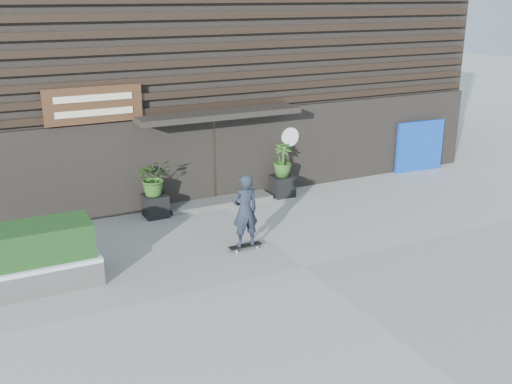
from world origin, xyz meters
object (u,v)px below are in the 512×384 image
blue_tarp (420,146)px  skateboarder (245,211)px  planter_pot_right (282,186)px  planter_pot_left (155,206)px  raised_bed (9,279)px

blue_tarp → skateboarder: bearing=-154.3°
planter_pot_right → skateboarder: 4.02m
planter_pot_right → blue_tarp: 5.34m
planter_pot_left → blue_tarp: 9.13m
planter_pot_right → blue_tarp: (5.31, 0.30, 0.53)m
blue_tarp → skateboarder: size_ratio=0.99×
planter_pot_right → blue_tarp: bearing=3.2°
raised_bed → skateboarder: bearing=-2.8°
planter_pot_right → raised_bed: (-7.65, -2.74, -0.05)m
skateboarder → planter_pot_left: bearing=111.7°
raised_bed → skateboarder: size_ratio=1.95×
blue_tarp → skateboarder: skateboarder is taller
planter_pot_right → skateboarder: skateboarder is taller
raised_bed → blue_tarp: blue_tarp is taller
planter_pot_left → skateboarder: skateboarder is taller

